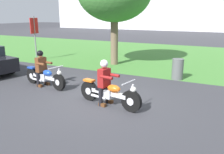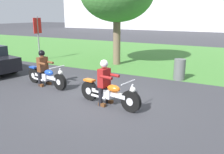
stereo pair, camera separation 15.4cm
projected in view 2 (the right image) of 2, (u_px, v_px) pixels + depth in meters
The scene contains 8 objects.
ground at pixel (98, 100), 7.65m from camera, with size 120.00×120.00×0.00m, color #38383D.
grass_verge at pixel (172, 56), 15.76m from camera, with size 60.00×12.00×0.01m, color #478438.
motorcycle_lead at pixel (109, 93), 7.10m from camera, with size 2.21×0.71×0.87m.
rider_lead at pixel (105, 79), 7.09m from camera, with size 0.60×0.52×1.40m.
motorcycle_follow at pixel (46, 77), 9.06m from camera, with size 2.17×0.71×0.86m.
rider_follow at pixel (43, 65), 9.05m from camera, with size 0.60×0.52×1.38m.
trash_can at pixel (179, 69), 9.93m from camera, with size 0.48×0.48×0.89m, color #595E5B.
sign_banner at pixel (38, 31), 14.00m from camera, with size 0.08×0.60×2.60m.
Camera 2 is at (3.81, -6.13, 2.69)m, focal length 37.82 mm.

